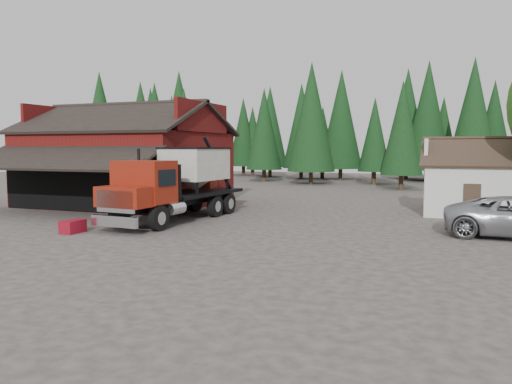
% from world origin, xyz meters
% --- Properties ---
extents(ground, '(120.00, 120.00, 0.00)m').
position_xyz_m(ground, '(0.00, 0.00, 0.00)').
color(ground, '#3F3631').
rests_on(ground, ground).
extents(red_barn, '(12.80, 13.63, 7.18)m').
position_xyz_m(red_barn, '(-11.00, 9.90, 2.69)').
color(red_barn, '#5E160F').
rests_on(red_barn, ground).
extents(farmhouse, '(8.60, 6.42, 4.65)m').
position_xyz_m(farmhouse, '(13.00, 13.00, 1.67)').
color(farmhouse, silver).
rests_on(farmhouse, ground).
extents(conifer_backdrop, '(76.00, 16.00, 16.00)m').
position_xyz_m(conifer_backdrop, '(0.00, 42.00, 0.00)').
color(conifer_backdrop, black).
rests_on(conifer_backdrop, ground).
extents(near_pine_a, '(4.40, 4.40, 11.40)m').
position_xyz_m(near_pine_a, '(-22.00, 28.00, 6.39)').
color(near_pine_a, '#382619').
rests_on(near_pine_a, ground).
extents(near_pine_b, '(3.96, 3.96, 10.40)m').
position_xyz_m(near_pine_b, '(6.00, 30.00, 5.89)').
color(near_pine_b, '#382619').
rests_on(near_pine_b, ground).
extents(near_pine_d, '(5.28, 5.28, 13.40)m').
position_xyz_m(near_pine_d, '(-4.00, 34.00, 7.39)').
color(near_pine_d, '#382619').
rests_on(near_pine_d, ground).
extents(feed_truck, '(3.45, 10.42, 4.63)m').
position_xyz_m(feed_truck, '(-3.49, 4.03, 2.16)').
color(feed_truck, black).
rests_on(feed_truck, ground).
extents(equip_box, '(0.73, 1.12, 0.60)m').
position_xyz_m(equip_box, '(-6.00, -1.35, 0.30)').
color(equip_box, maroon).
rests_on(equip_box, ground).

